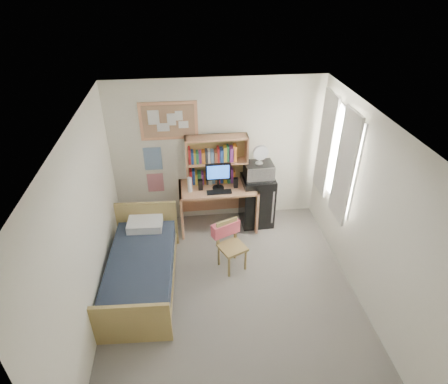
{
  "coord_description": "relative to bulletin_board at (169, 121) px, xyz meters",
  "views": [
    {
      "loc": [
        -0.53,
        -3.72,
        4.15
      ],
      "look_at": [
        0.02,
        1.2,
        1.06
      ],
      "focal_mm": 30.0,
      "sensor_mm": 36.0,
      "label": 1
    }
  ],
  "objects": [
    {
      "name": "poster_wave",
      "position": [
        -0.32,
        0.01,
        -0.67
      ],
      "size": [
        0.3,
        0.01,
        0.42
      ],
      "primitive_type": "cube",
      "color": "#275F9C",
      "rests_on": "wall_back"
    },
    {
      "name": "poster_japan",
      "position": [
        -0.32,
        0.01,
        -1.14
      ],
      "size": [
        0.28,
        0.01,
        0.36
      ],
      "primitive_type": "cube",
      "color": "red",
      "rests_on": "wall_back"
    },
    {
      "name": "wall_right",
      "position": [
        2.58,
        -2.08,
        -0.62
      ],
      "size": [
        0.04,
        4.2,
        2.6
      ],
      "primitive_type": "cube",
      "color": "white",
      "rests_on": "floor"
    },
    {
      "name": "keyboard",
      "position": [
        0.76,
        -0.54,
        -1.08
      ],
      "size": [
        0.42,
        0.14,
        0.02
      ],
      "primitive_type": "cube",
      "rotation": [
        0.0,
        0.0,
        0.01
      ],
      "color": "black",
      "rests_on": "desk"
    },
    {
      "name": "wall_left",
      "position": [
        -1.02,
        -2.08,
        -0.62
      ],
      "size": [
        0.04,
        4.2,
        2.6
      ],
      "primitive_type": "cube",
      "color": "white",
      "rests_on": "floor"
    },
    {
      "name": "water_bottle",
      "position": [
        0.28,
        -0.44,
        -0.96
      ],
      "size": [
        0.08,
        0.08,
        0.26
      ],
      "primitive_type": "cylinder",
      "rotation": [
        0.0,
        0.0,
        0.01
      ],
      "color": "white",
      "rests_on": "desk"
    },
    {
      "name": "ceiling",
      "position": [
        0.78,
        -2.08,
        0.68
      ],
      "size": [
        3.6,
        4.2,
        0.02
      ],
      "primitive_type": "cube",
      "color": "silver",
      "rests_on": "wall_back"
    },
    {
      "name": "hoodie",
      "position": [
        0.78,
        -1.26,
        -1.29
      ],
      "size": [
        0.47,
        0.31,
        0.22
      ],
      "primitive_type": "cube",
      "rotation": [
        0.0,
        0.0,
        0.43
      ],
      "color": "#F55D6C",
      "rests_on": "desk_chair"
    },
    {
      "name": "wall_back",
      "position": [
        0.78,
        0.02,
        -0.62
      ],
      "size": [
        3.6,
        0.04,
        2.6
      ],
      "primitive_type": "cube",
      "color": "white",
      "rests_on": "floor"
    },
    {
      "name": "bed",
      "position": [
        -0.5,
        -1.69,
        -1.66
      ],
      "size": [
        1.03,
        1.92,
        0.52
      ],
      "primitive_type": "cube",
      "rotation": [
        0.0,
        0.0,
        -0.05
      ],
      "color": "#1B2332",
      "rests_on": "floor"
    },
    {
      "name": "desk_chair",
      "position": [
        0.87,
        -1.44,
        -1.51
      ],
      "size": [
        0.54,
        0.54,
        0.81
      ],
      "primitive_type": "cube",
      "rotation": [
        0.0,
        0.0,
        0.43
      ],
      "color": "tan",
      "rests_on": "floor"
    },
    {
      "name": "curtain_right",
      "position": [
        2.5,
        -0.48,
        -0.32
      ],
      "size": [
        0.04,
        0.55,
        1.7
      ],
      "primitive_type": "cube",
      "color": "silver",
      "rests_on": "wall_right"
    },
    {
      "name": "bulletin_board",
      "position": [
        0.0,
        0.0,
        0.0
      ],
      "size": [
        0.94,
        0.03,
        0.64
      ],
      "primitive_type": "cube",
      "color": "#A37856",
      "rests_on": "wall_back"
    },
    {
      "name": "desk_fan",
      "position": [
        1.46,
        -0.3,
        -0.55
      ],
      "size": [
        0.26,
        0.26,
        0.32
      ],
      "primitive_type": "cylinder",
      "rotation": [
        0.0,
        0.0,
        0.04
      ],
      "color": "white",
      "rests_on": "microwave"
    },
    {
      "name": "speaker_right",
      "position": [
        1.06,
        -0.39,
        -1.0
      ],
      "size": [
        0.07,
        0.07,
        0.18
      ],
      "primitive_type": "cube",
      "rotation": [
        0.0,
        0.0,
        0.01
      ],
      "color": "black",
      "rests_on": "desk"
    },
    {
      "name": "desk",
      "position": [
        0.76,
        -0.34,
        -1.5
      ],
      "size": [
        1.34,
        0.68,
        0.83
      ],
      "primitive_type": "cube",
      "rotation": [
        0.0,
        0.0,
        0.01
      ],
      "color": "tan",
      "rests_on": "floor"
    },
    {
      "name": "speaker_left",
      "position": [
        0.46,
        -0.4,
        -1.0
      ],
      "size": [
        0.08,
        0.08,
        0.18
      ],
      "primitive_type": "cube",
      "rotation": [
        0.0,
        0.0,
        0.01
      ],
      "color": "black",
      "rests_on": "desk"
    },
    {
      "name": "floor",
      "position": [
        0.78,
        -2.08,
        -1.93
      ],
      "size": [
        3.6,
        4.2,
        0.02
      ],
      "primitive_type": "cube",
      "color": "gray",
      "rests_on": "ground"
    },
    {
      "name": "microwave",
      "position": [
        1.46,
        -0.3,
        -0.84
      ],
      "size": [
        0.49,
        0.38,
        0.28
      ],
      "primitive_type": "cube",
      "rotation": [
        0.0,
        0.0,
        0.04
      ],
      "color": "silver",
      "rests_on": "mini_fridge"
    },
    {
      "name": "mini_fridge",
      "position": [
        1.46,
        -0.28,
        -1.45
      ],
      "size": [
        0.58,
        0.58,
        0.94
      ],
      "primitive_type": "cube",
      "rotation": [
        0.0,
        0.0,
        0.04
      ],
      "color": "black",
      "rests_on": "floor"
    },
    {
      "name": "hutch",
      "position": [
        0.76,
        -0.19,
        -0.66
      ],
      "size": [
        1.05,
        0.28,
        0.85
      ],
      "primitive_type": "cube",
      "rotation": [
        0.0,
        0.0,
        0.01
      ],
      "color": "tan",
      "rests_on": "desk"
    },
    {
      "name": "window_unit",
      "position": [
        2.53,
        -0.88,
        -0.32
      ],
      "size": [
        0.1,
        1.4,
        1.7
      ],
      "primitive_type": "cube",
      "color": "white",
      "rests_on": "wall_right"
    },
    {
      "name": "pillow",
      "position": [
        -0.46,
        -0.94,
        -1.34
      ],
      "size": [
        0.55,
        0.4,
        0.13
      ],
      "primitive_type": "cube",
      "rotation": [
        0.0,
        0.0,
        -0.05
      ],
      "color": "white",
      "rests_on": "bed"
    },
    {
      "name": "curtain_left",
      "position": [
        2.5,
        -1.28,
        -0.32
      ],
      "size": [
        0.04,
        0.55,
        1.7
      ],
      "primitive_type": "cube",
      "color": "silver",
      "rests_on": "wall_right"
    },
    {
      "name": "monitor",
      "position": [
        0.76,
        -0.4,
        -0.86
      ],
      "size": [
        0.42,
        0.04,
        0.45
      ],
      "primitive_type": "cube",
      "rotation": [
        0.0,
        0.0,
        0.01
      ],
      "color": "black",
      "rests_on": "desk"
    }
  ]
}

